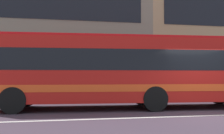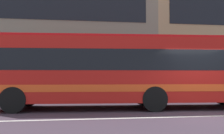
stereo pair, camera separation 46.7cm
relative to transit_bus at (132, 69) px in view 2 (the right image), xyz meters
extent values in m
plane|color=#443543|center=(2.30, -2.56, -1.71)|extent=(160.00, 160.00, 0.00)
cube|color=silver|center=(2.30, -2.56, -1.70)|extent=(60.00, 0.16, 0.01)
cube|color=gray|center=(-8.58, 12.91, 4.06)|extent=(24.92, 9.97, 11.53)
cube|color=red|center=(0.00, 0.00, -0.05)|extent=(11.60, 3.29, 2.62)
cube|color=black|center=(0.00, 0.00, 0.35)|extent=(10.92, 3.26, 0.84)
cube|color=#EE4E1C|center=(0.00, 0.00, -0.77)|extent=(11.38, 3.30, 0.28)
cube|color=red|center=(0.00, 0.00, 1.32)|extent=(11.12, 2.85, 0.12)
cylinder|color=black|center=(-4.80, -0.85, -1.21)|extent=(1.02, 0.35, 1.00)
cylinder|color=black|center=(-4.64, 1.48, -1.21)|extent=(1.02, 0.35, 1.00)
cylinder|color=black|center=(0.63, -1.21, -1.21)|extent=(1.02, 0.35, 1.00)
cylinder|color=black|center=(0.79, 1.11, -1.21)|extent=(1.02, 0.35, 1.00)
cylinder|color=black|center=(4.80, 0.85, -1.21)|extent=(1.02, 0.35, 1.00)
camera|label=1|loc=(-2.92, -10.78, -0.30)|focal=40.46mm
camera|label=2|loc=(-2.45, -10.85, -0.30)|focal=40.46mm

